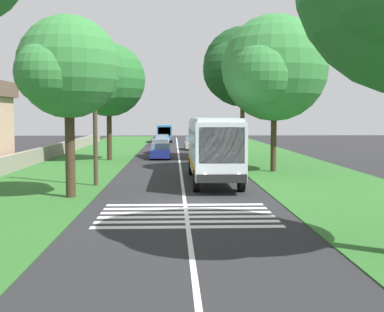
{
  "coord_description": "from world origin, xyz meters",
  "views": [
    {
      "loc": [
        -22.05,
        0.49,
        3.85
      ],
      "look_at": [
        6.97,
        -0.54,
        1.6
      ],
      "focal_mm": 48.51,
      "sensor_mm": 36.0,
      "label": 1
    }
  ],
  "objects_px": {
    "trailing_car_0": "(160,151)",
    "utility_pole": "(95,105)",
    "roadside_tree_right_1": "(240,69)",
    "roadside_tree_right_0": "(272,70)",
    "trailing_car_2": "(193,144)",
    "trailing_car_1": "(160,146)",
    "roadside_tree_left_2": "(106,82)",
    "coach_bus": "(213,145)",
    "trailing_car_3": "(162,140)",
    "trailing_minibus_0": "(165,132)",
    "roadside_tree_left_0": "(67,71)"
  },
  "relations": [
    {
      "from": "trailing_car_0",
      "to": "roadside_tree_right_1",
      "type": "height_order",
      "value": "roadside_tree_right_1"
    },
    {
      "from": "trailing_car_0",
      "to": "roadside_tree_right_0",
      "type": "bearing_deg",
      "value": -144.9
    },
    {
      "from": "coach_bus",
      "to": "trailing_minibus_0",
      "type": "xyz_separation_m",
      "value": [
        45.69,
        3.59,
        -0.6
      ]
    },
    {
      "from": "roadside_tree_right_1",
      "to": "coach_bus",
      "type": "bearing_deg",
      "value": 167.11
    },
    {
      "from": "trailing_car_2",
      "to": "trailing_car_3",
      "type": "distance_m",
      "value": 9.31
    },
    {
      "from": "roadside_tree_right_0",
      "to": "trailing_minibus_0",
      "type": "bearing_deg",
      "value": 11.22
    },
    {
      "from": "trailing_car_2",
      "to": "trailing_minibus_0",
      "type": "distance_m",
      "value": 16.69
    },
    {
      "from": "trailing_car_1",
      "to": "trailing_minibus_0",
      "type": "distance_m",
      "value": 21.75
    },
    {
      "from": "coach_bus",
      "to": "utility_pole",
      "type": "bearing_deg",
      "value": 103.66
    },
    {
      "from": "trailing_car_2",
      "to": "roadside_tree_left_2",
      "type": "bearing_deg",
      "value": 151.44
    },
    {
      "from": "trailing_car_2",
      "to": "roadside_tree_left_2",
      "type": "xyz_separation_m",
      "value": [
        -14.62,
        7.96,
        6.07
      ]
    },
    {
      "from": "trailing_car_3",
      "to": "utility_pole",
      "type": "distance_m",
      "value": 39.81
    },
    {
      "from": "trailing_car_0",
      "to": "trailing_car_2",
      "type": "distance_m",
      "value": 13.27
    },
    {
      "from": "roadside_tree_left_2",
      "to": "trailing_minibus_0",
      "type": "bearing_deg",
      "value": -8.24
    },
    {
      "from": "roadside_tree_right_1",
      "to": "trailing_car_2",
      "type": "bearing_deg",
      "value": 14.63
    },
    {
      "from": "trailing_car_1",
      "to": "roadside_tree_right_0",
      "type": "relative_size",
      "value": 0.4
    },
    {
      "from": "roadside_tree_right_1",
      "to": "trailing_car_3",
      "type": "bearing_deg",
      "value": 18.06
    },
    {
      "from": "trailing_car_1",
      "to": "roadside_tree_right_1",
      "type": "xyz_separation_m",
      "value": [
        -8.52,
        -7.25,
        7.27
      ]
    },
    {
      "from": "trailing_car_3",
      "to": "trailing_minibus_0",
      "type": "bearing_deg",
      "value": -1.53
    },
    {
      "from": "trailing_car_0",
      "to": "utility_pole",
      "type": "xyz_separation_m",
      "value": [
        -18.16,
        3.09,
        3.75
      ]
    },
    {
      "from": "trailing_car_0",
      "to": "roadside_tree_left_0",
      "type": "height_order",
      "value": "roadside_tree_left_0"
    },
    {
      "from": "roadside_tree_left_0",
      "to": "trailing_car_2",
      "type": "bearing_deg",
      "value": -11.53
    },
    {
      "from": "roadside_tree_left_2",
      "to": "roadside_tree_right_1",
      "type": "height_order",
      "value": "roadside_tree_right_1"
    },
    {
      "from": "trailing_car_2",
      "to": "trailing_car_3",
      "type": "xyz_separation_m",
      "value": [
        8.54,
        3.69,
        0.0
      ]
    },
    {
      "from": "trailing_car_0",
      "to": "roadside_tree_right_1",
      "type": "distance_m",
      "value": 10.16
    },
    {
      "from": "trailing_car_0",
      "to": "roadside_tree_right_0",
      "type": "relative_size",
      "value": 0.4
    },
    {
      "from": "trailing_car_3",
      "to": "roadside_tree_right_0",
      "type": "bearing_deg",
      "value": -165.86
    },
    {
      "from": "utility_pole",
      "to": "roadside_tree_right_1",
      "type": "bearing_deg",
      "value": -30.66
    },
    {
      "from": "trailing_minibus_0",
      "to": "roadside_tree_right_0",
      "type": "bearing_deg",
      "value": -168.78
    },
    {
      "from": "trailing_car_1",
      "to": "roadside_tree_left_0",
      "type": "relative_size",
      "value": 0.51
    },
    {
      "from": "trailing_minibus_0",
      "to": "roadside_tree_left_2",
      "type": "distance_m",
      "value": 31.67
    },
    {
      "from": "roadside_tree_left_0",
      "to": "utility_pole",
      "type": "height_order",
      "value": "utility_pole"
    },
    {
      "from": "trailing_car_3",
      "to": "utility_pole",
      "type": "bearing_deg",
      "value": 176.0
    },
    {
      "from": "roadside_tree_left_0",
      "to": "utility_pole",
      "type": "bearing_deg",
      "value": -9.59
    },
    {
      "from": "trailing_minibus_0",
      "to": "utility_pole",
      "type": "height_order",
      "value": "utility_pole"
    },
    {
      "from": "trailing_car_0",
      "to": "roadside_tree_left_0",
      "type": "bearing_deg",
      "value": 170.37
    },
    {
      "from": "coach_bus",
      "to": "utility_pole",
      "type": "distance_m",
      "value": 7.13
    },
    {
      "from": "trailing_car_0",
      "to": "roadside_tree_left_2",
      "type": "relative_size",
      "value": 0.43
    },
    {
      "from": "roadside_tree_left_0",
      "to": "roadside_tree_left_2",
      "type": "height_order",
      "value": "roadside_tree_left_2"
    },
    {
      "from": "trailing_car_3",
      "to": "trailing_minibus_0",
      "type": "height_order",
      "value": "trailing_minibus_0"
    },
    {
      "from": "trailing_car_3",
      "to": "trailing_minibus_0",
      "type": "distance_m",
      "value": 7.8
    },
    {
      "from": "coach_bus",
      "to": "trailing_car_0",
      "type": "relative_size",
      "value": 2.6
    },
    {
      "from": "coach_bus",
      "to": "utility_pole",
      "type": "height_order",
      "value": "utility_pole"
    },
    {
      "from": "trailing_car_0",
      "to": "roadside_tree_left_2",
      "type": "height_order",
      "value": "roadside_tree_left_2"
    },
    {
      "from": "utility_pole",
      "to": "trailing_car_0",
      "type": "bearing_deg",
      "value": -9.64
    },
    {
      "from": "trailing_car_2",
      "to": "roadside_tree_left_0",
      "type": "xyz_separation_m",
      "value": [
        -34.92,
        7.12,
        5.29
      ]
    },
    {
      "from": "trailing_car_3",
      "to": "trailing_minibus_0",
      "type": "relative_size",
      "value": 0.72
    },
    {
      "from": "trailing_car_1",
      "to": "roadside_tree_right_0",
      "type": "bearing_deg",
      "value": -156.43
    },
    {
      "from": "trailing_car_1",
      "to": "utility_pole",
      "type": "relative_size",
      "value": 0.51
    },
    {
      "from": "roadside_tree_left_2",
      "to": "utility_pole",
      "type": "bearing_deg",
      "value": -174.75
    }
  ]
}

